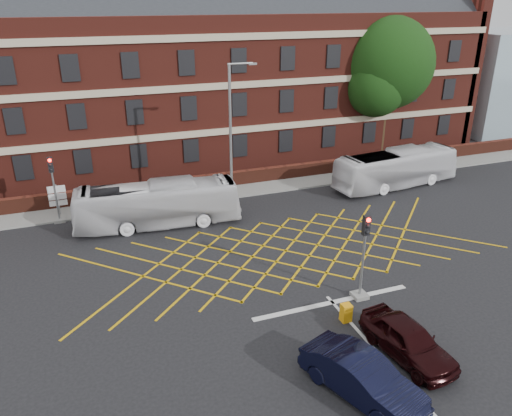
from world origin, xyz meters
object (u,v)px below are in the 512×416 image
object	(u,v)px
bus_right	(396,168)
utility_cabinet	(346,313)
direction_signs	(57,197)
traffic_light_far	(56,196)
bus_left	(157,204)
deciduous_tree	(387,70)
street_lamp	(232,162)
traffic_light_near	(362,265)
car_maroon	(408,340)
car_navy	(362,377)

from	to	relation	value
bus_right	utility_cabinet	size ratio (longest dim) A/B	11.95
bus_right	direction_signs	bearing A→B (deg)	76.86
traffic_light_far	direction_signs	size ratio (longest dim) A/B	1.94
bus_left	deciduous_tree	xyz separation A→B (m)	(21.61, 8.48, 6.02)
deciduous_tree	traffic_light_far	distance (m)	28.61
direction_signs	utility_cabinet	xyz separation A→B (m)	(11.75, -16.48, -0.96)
deciduous_tree	bus_left	bearing A→B (deg)	-158.58
street_lamp	utility_cabinet	world-z (taller)	street_lamp
deciduous_tree	traffic_light_near	world-z (taller)	deciduous_tree
traffic_light_near	deciduous_tree	bearing A→B (deg)	54.81
bus_right	direction_signs	distance (m)	23.92
traffic_light_near	direction_signs	bearing A→B (deg)	131.50
bus_left	traffic_light_near	xyz separation A→B (m)	(7.53, -11.48, 0.36)
bus_right	traffic_light_near	xyz separation A→B (m)	(-10.43, -12.25, 0.36)
bus_left	direction_signs	bearing A→B (deg)	63.41
car_maroon	street_lamp	bearing A→B (deg)	89.64
bus_right	car_maroon	distance (m)	19.79
bus_left	utility_cabinet	xyz separation A→B (m)	(5.96, -12.89, -0.99)
traffic_light_near	street_lamp	size ratio (longest dim) A/B	0.45
traffic_light_far	utility_cabinet	world-z (taller)	traffic_light_far
direction_signs	traffic_light_far	bearing A→B (deg)	-93.36
car_navy	deciduous_tree	xyz separation A→B (m)	(17.37, 25.48, 6.64)
traffic_light_far	direction_signs	xyz separation A→B (m)	(0.05, 0.84, -0.39)
traffic_light_near	street_lamp	distance (m)	12.53
deciduous_tree	utility_cabinet	bearing A→B (deg)	-126.21
car_navy	utility_cabinet	world-z (taller)	car_navy
utility_cabinet	traffic_light_far	bearing A→B (deg)	127.05
bus_right	traffic_light_near	size ratio (longest dim) A/B	2.35
deciduous_tree	utility_cabinet	world-z (taller)	deciduous_tree
car_navy	deciduous_tree	bearing A→B (deg)	34.36
traffic_light_near	traffic_light_far	bearing A→B (deg)	133.24
bus_right	car_maroon	size ratio (longest dim) A/B	2.29
car_maroon	utility_cabinet	bearing A→B (deg)	104.20
car_navy	utility_cabinet	xyz separation A→B (m)	(1.72, 4.10, -0.37)
traffic_light_far	direction_signs	world-z (taller)	traffic_light_far
bus_right	street_lamp	xyz separation A→B (m)	(-12.85, -0.07, 1.95)
bus_right	deciduous_tree	size ratio (longest dim) A/B	0.85
bus_right	traffic_light_far	xyz separation A→B (m)	(-23.80, 1.97, 0.36)
car_navy	traffic_light_near	distance (m)	6.50
bus_right	traffic_light_far	distance (m)	23.89
direction_signs	bus_left	bearing A→B (deg)	-31.72
bus_left	street_lamp	size ratio (longest dim) A/B	1.06
bus_right	traffic_light_far	size ratio (longest dim) A/B	2.35
car_navy	traffic_light_near	world-z (taller)	traffic_light_near
street_lamp	traffic_light_near	bearing A→B (deg)	-78.77
direction_signs	deciduous_tree	bearing A→B (deg)	10.14
traffic_light_near	direction_signs	xyz separation A→B (m)	(-13.32, 15.06, -0.39)
car_navy	bus_left	bearing A→B (deg)	82.64
traffic_light_far	utility_cabinet	bearing A→B (deg)	-52.95
car_navy	car_maroon	distance (m)	3.10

